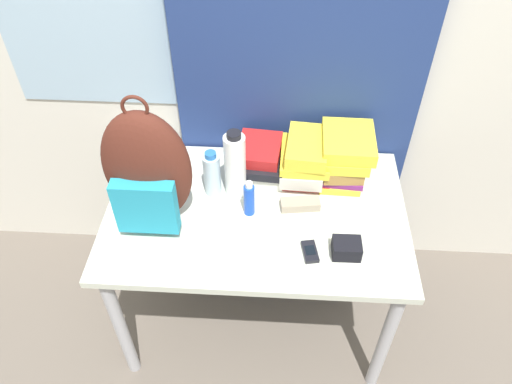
% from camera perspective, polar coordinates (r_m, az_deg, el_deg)
% --- Properties ---
extents(wall_back, '(6.00, 0.06, 2.50)m').
position_cam_1_polar(wall_back, '(1.97, 0.69, 18.65)').
color(wall_back, silver).
rests_on(wall_back, ground_plane).
extents(curtain_blue, '(0.98, 0.04, 2.50)m').
position_cam_1_polar(curtain_blue, '(1.92, 5.26, 17.73)').
color(curtain_blue, navy).
rests_on(curtain_blue, ground_plane).
extents(desk, '(1.15, 0.74, 0.71)m').
position_cam_1_polar(desk, '(1.99, 0.00, -3.90)').
color(desk, beige).
rests_on(desk, ground_plane).
extents(backpack, '(0.31, 0.20, 0.54)m').
position_cam_1_polar(backpack, '(1.77, -12.33, 2.24)').
color(backpack, '#512319').
rests_on(backpack, desk).
extents(book_stack_left, '(0.24, 0.27, 0.14)m').
position_cam_1_polar(book_stack_left, '(2.04, 0.39, 3.78)').
color(book_stack_left, silver).
rests_on(book_stack_left, desk).
extents(book_stack_center, '(0.21, 0.27, 0.18)m').
position_cam_1_polar(book_stack_center, '(2.02, 5.56, 3.84)').
color(book_stack_center, red).
rests_on(book_stack_center, desk).
extents(book_stack_right, '(0.23, 0.26, 0.20)m').
position_cam_1_polar(book_stack_right, '(2.03, 10.01, 4.18)').
color(book_stack_right, yellow).
rests_on(book_stack_right, desk).
extents(water_bottle, '(0.07, 0.07, 0.20)m').
position_cam_1_polar(water_bottle, '(1.93, -5.05, 2.07)').
color(water_bottle, silver).
rests_on(water_bottle, desk).
extents(sports_bottle, '(0.08, 0.08, 0.30)m').
position_cam_1_polar(sports_bottle, '(1.89, -2.41, 3.09)').
color(sports_bottle, white).
rests_on(sports_bottle, desk).
extents(sunscreen_bottle, '(0.04, 0.04, 0.16)m').
position_cam_1_polar(sunscreen_bottle, '(1.86, -0.79, -0.81)').
color(sunscreen_bottle, blue).
rests_on(sunscreen_bottle, desk).
extents(cell_phone, '(0.07, 0.10, 0.02)m').
position_cam_1_polar(cell_phone, '(1.79, 6.18, -6.79)').
color(cell_phone, black).
rests_on(cell_phone, desk).
extents(sunglasses_case, '(0.16, 0.08, 0.04)m').
position_cam_1_polar(sunglasses_case, '(1.92, 5.07, -1.41)').
color(sunglasses_case, gray).
rests_on(sunglasses_case, desk).
extents(camera_pouch, '(0.10, 0.08, 0.06)m').
position_cam_1_polar(camera_pouch, '(1.79, 10.31, -6.34)').
color(camera_pouch, black).
rests_on(camera_pouch, desk).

